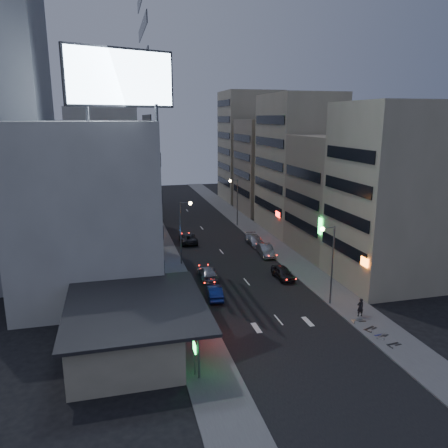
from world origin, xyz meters
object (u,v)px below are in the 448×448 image
object	(u,v)px
scooter_silver_a	(385,327)
scooter_blue	(384,329)
parked_car_right_mid	(266,250)
road_car_blue	(214,292)
scooter_black_b	(373,320)
scooter_silver_b	(364,314)
person	(360,307)
parked_car_right_near	(283,273)
road_car_silver	(208,273)
scooter_black_a	(398,336)
parked_car_right_far	(255,240)
parked_car_left	(188,238)

from	to	relation	value
scooter_silver_a	scooter_blue	bearing A→B (deg)	97.53
parked_car_right_mid	road_car_blue	bearing A→B (deg)	-124.05
road_car_blue	scooter_black_b	size ratio (longest dim) A/B	2.25
scooter_black_b	scooter_silver_b	distance (m)	1.36
person	scooter_silver_a	size ratio (longest dim) A/B	1.04
parked_car_right_near	person	size ratio (longest dim) A/B	2.38
road_car_silver	parked_car_right_near	bearing A→B (deg)	168.58
parked_car_right_mid	person	xyz separation A→B (m)	(2.22, -20.10, 0.24)
scooter_blue	scooter_silver_b	distance (m)	2.91
scooter_black_a	scooter_blue	size ratio (longest dim) A/B	1.10
parked_car_right_far	road_car_blue	bearing A→B (deg)	-119.94
parked_car_right_far	scooter_silver_b	bearing A→B (deg)	-85.49
parked_car_right_near	scooter_silver_b	distance (m)	12.46
parked_car_right_mid	scooter_silver_a	xyz separation A→B (m)	(2.49, -23.63, -0.13)
parked_car_right_far	road_car_blue	distance (m)	20.48
person	scooter_blue	size ratio (longest dim) A/B	1.11
scooter_black_a	road_car_silver	bearing A→B (deg)	25.61
parked_car_right_near	scooter_silver_a	size ratio (longest dim) A/B	2.47
road_car_blue	parked_car_right_mid	bearing A→B (deg)	-123.37
parked_car_left	road_car_blue	bearing A→B (deg)	90.19
parked_car_left	scooter_silver_a	xyz separation A→B (m)	(11.68, -32.45, -0.08)
road_car_silver	person	size ratio (longest dim) A/B	2.70
parked_car_right_mid	road_car_silver	size ratio (longest dim) A/B	0.97
parked_car_right_far	scooter_silver_b	xyz separation A→B (m)	(2.04, -26.17, -0.02)
person	road_car_blue	bearing A→B (deg)	-31.68
parked_car_right_near	person	bearing A→B (deg)	-75.68
parked_car_right_far	scooter_silver_b	size ratio (longest dim) A/B	2.61
road_car_silver	scooter_silver_b	distance (m)	18.43
parked_car_right_mid	scooter_blue	xyz separation A→B (m)	(2.32, -23.72, -0.16)
parked_car_right_near	scooter_blue	xyz separation A→B (m)	(3.35, -14.93, -0.11)
parked_car_right_near	road_car_silver	world-z (taller)	parked_car_right_near
road_car_silver	scooter_black_a	distance (m)	22.26
parked_car_right_mid	road_car_silver	world-z (taller)	parked_car_right_mid
parked_car_right_near	scooter_silver_a	xyz separation A→B (m)	(3.52, -14.83, -0.08)
road_car_blue	scooter_silver_b	distance (m)	14.90
scooter_blue	person	bearing A→B (deg)	1.18
scooter_black_a	parked_car_right_far	bearing A→B (deg)	-2.83
parked_car_left	scooter_black_b	size ratio (longest dim) A/B	2.82
parked_car_right_mid	parked_car_right_far	distance (m)	5.36
parked_car_right_far	parked_car_left	bearing A→B (deg)	159.75
scooter_black_a	scooter_silver_a	world-z (taller)	scooter_black_a
person	scooter_silver_a	world-z (taller)	person
parked_car_right_mid	parked_car_right_far	world-z (taller)	parked_car_right_mid
scooter_silver_b	parked_car_left	bearing A→B (deg)	29.54
parked_car_right_near	scooter_black_a	size ratio (longest dim) A/B	2.40
person	scooter_blue	world-z (taller)	person
parked_car_right_near	parked_car_right_mid	distance (m)	8.85
parked_car_left	scooter_silver_a	size ratio (longest dim) A/B	3.03
scooter_blue	scooter_black_b	world-z (taller)	scooter_black_b
road_car_silver	scooter_black_a	world-z (taller)	road_car_silver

